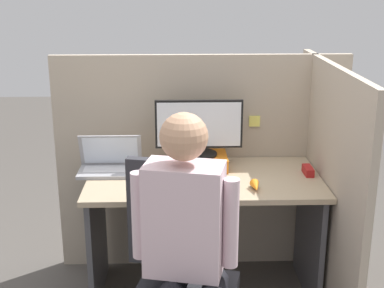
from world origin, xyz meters
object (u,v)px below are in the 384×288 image
at_px(monitor, 199,128).
at_px(person, 187,238).
at_px(paper_box, 199,161).
at_px(office_chair, 179,270).
at_px(carrot_toy, 256,186).
at_px(laptop, 110,165).
at_px(stapler, 308,171).

height_order(monitor, person, person).
xyz_separation_m(paper_box, office_chair, (-0.13, -0.76, -0.28)).
xyz_separation_m(carrot_toy, person, (-0.37, -0.54, -0.02)).
xyz_separation_m(paper_box, monitor, (0.00, 0.00, 0.20)).
bearing_deg(laptop, office_chair, -60.64).
relative_size(laptop, person, 0.28).
bearing_deg(carrot_toy, person, -124.86).
height_order(laptop, office_chair, office_chair).
relative_size(monitor, office_chair, 0.51).
bearing_deg(paper_box, carrot_toy, -52.53).
bearing_deg(office_chair, monitor, 80.61).
bearing_deg(person, laptop, 116.69).
bearing_deg(paper_box, monitor, 90.00).
xyz_separation_m(monitor, person, (-0.09, -0.91, -0.24)).
xyz_separation_m(office_chair, person, (0.04, -0.15, 0.25)).
height_order(monitor, carrot_toy, monitor).
height_order(laptop, person, person).
height_order(monitor, laptop, monitor).
height_order(carrot_toy, person, person).
distance_m(laptop, person, 0.95).
relative_size(paper_box, carrot_toy, 2.61).
bearing_deg(carrot_toy, office_chair, -136.82).
height_order(paper_box, monitor, monitor).
distance_m(laptop, carrot_toy, 0.86).
distance_m(monitor, carrot_toy, 0.52).
height_order(office_chair, person, person).
height_order(monitor, office_chair, monitor).
relative_size(paper_box, stapler, 2.72).
bearing_deg(carrot_toy, paper_box, 127.47).
xyz_separation_m(carrot_toy, office_chair, (-0.41, -0.39, -0.26)).
height_order(paper_box, stapler, paper_box).
xyz_separation_m(paper_box, laptop, (-0.52, -0.06, 0.00)).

